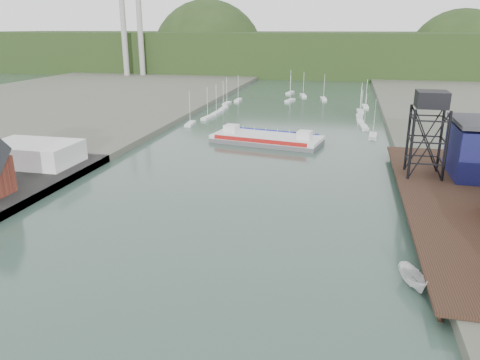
% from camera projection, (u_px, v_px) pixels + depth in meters
% --- Properties ---
extents(ground, '(600.00, 600.00, 0.00)m').
position_uv_depth(ground, '(114.00, 351.00, 44.31)').
color(ground, '#2C453B').
rests_on(ground, ground).
extents(east_pier, '(14.00, 70.00, 2.45)m').
position_uv_depth(east_pier, '(446.00, 200.00, 77.54)').
color(east_pier, black).
rests_on(east_pier, ground).
extents(white_shed, '(18.00, 12.00, 4.50)m').
position_uv_depth(white_shed, '(34.00, 153.00, 98.77)').
color(white_shed, silver).
rests_on(white_shed, west_quay).
extents(lift_tower, '(6.50, 6.50, 16.00)m').
position_uv_depth(lift_tower, '(431.00, 105.00, 85.72)').
color(lift_tower, black).
rests_on(lift_tower, east_pier).
extents(marina_sailboats, '(57.71, 92.65, 0.90)m').
position_uv_depth(marina_sailboats, '(292.00, 109.00, 172.43)').
color(marina_sailboats, silver).
rests_on(marina_sailboats, ground).
extents(smokestacks, '(11.20, 8.20, 60.00)m').
position_uv_depth(smokestacks, '(132.00, 26.00, 272.82)').
color(smokestacks, '#969691').
rests_on(smokestacks, ground).
extents(distant_hills, '(500.00, 120.00, 80.00)m').
position_uv_depth(distant_hills, '(315.00, 56.00, 321.04)').
color(distant_hills, '#203216').
rests_on(distant_hills, ground).
extents(chain_ferry, '(30.03, 16.28, 4.10)m').
position_uv_depth(chain_ferry, '(267.00, 139.00, 123.40)').
color(chain_ferry, '#535355').
rests_on(chain_ferry, ground).
extents(motorboat, '(4.02, 6.18, 2.23)m').
position_uv_depth(motorboat, '(413.00, 279.00, 54.84)').
color(motorboat, silver).
rests_on(motorboat, ground).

